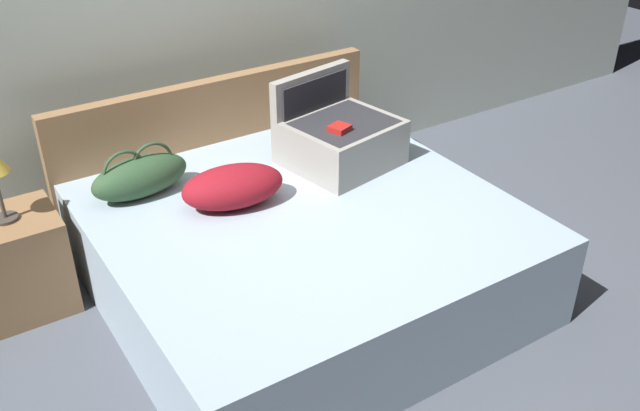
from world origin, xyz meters
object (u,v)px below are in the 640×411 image
(bed, at_px, (305,253))
(pillow_near_headboard, at_px, (233,187))
(hard_case_large, at_px, (339,137))
(nightstand, at_px, (18,264))
(duffel_bag, at_px, (140,176))

(bed, relative_size, pillow_near_headboard, 3.79)
(hard_case_large, height_order, nightstand, hard_case_large)
(hard_case_large, bearing_deg, nightstand, 158.22)
(pillow_near_headboard, bearing_deg, nightstand, 156.61)
(duffel_bag, bearing_deg, pillow_near_headboard, -44.78)
(duffel_bag, relative_size, nightstand, 1.02)
(bed, relative_size, duffel_bag, 3.68)
(duffel_bag, bearing_deg, bed, -43.95)
(duffel_bag, height_order, nightstand, duffel_bag)
(hard_case_large, xyz_separation_m, pillow_near_headboard, (-0.68, -0.10, -0.05))
(bed, height_order, nightstand, nightstand)
(hard_case_large, bearing_deg, pillow_near_headboard, 177.38)
(hard_case_large, distance_m, pillow_near_headboard, 0.69)
(duffel_bag, distance_m, pillow_near_headboard, 0.48)
(pillow_near_headboard, bearing_deg, duffel_bag, 135.22)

